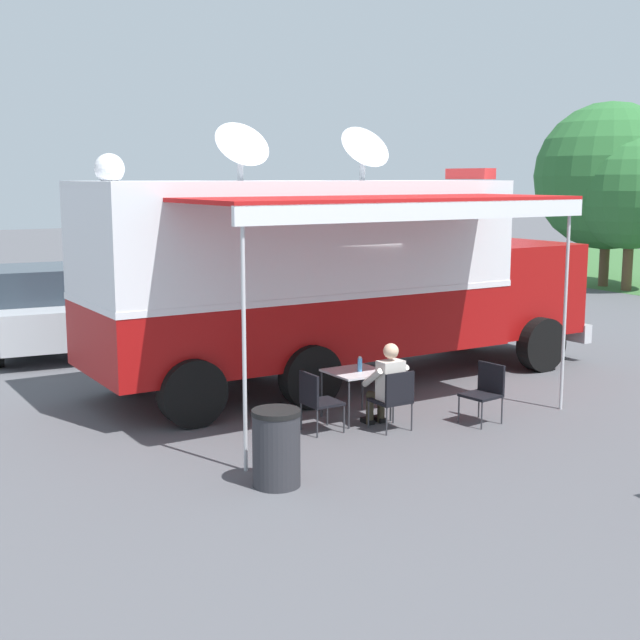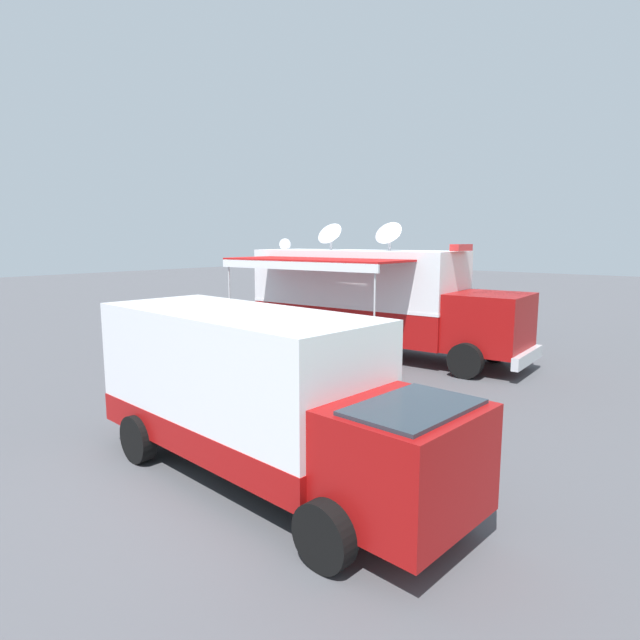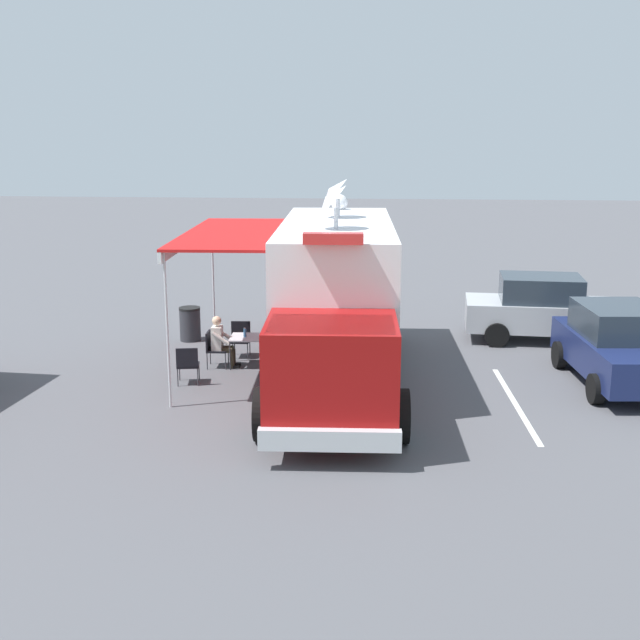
% 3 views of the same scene
% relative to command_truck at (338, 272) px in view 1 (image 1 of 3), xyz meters
% --- Properties ---
extents(ground_plane, '(100.00, 100.00, 0.00)m').
position_rel_command_truck_xyz_m(ground_plane, '(0.00, -0.75, -1.95)').
color(ground_plane, '#515156').
extents(lot_stripe, '(0.34, 4.80, 0.01)m').
position_rel_command_truck_xyz_m(lot_stripe, '(-3.87, 1.27, -1.94)').
color(lot_stripe, silver).
rests_on(lot_stripe, ground).
extents(command_truck, '(5.20, 9.59, 4.53)m').
position_rel_command_truck_xyz_m(command_truck, '(0.00, 0.00, 0.00)').
color(command_truck, '#9E0F0F').
rests_on(command_truck, ground).
extents(folding_table, '(0.84, 0.84, 0.73)m').
position_rel_command_truck_xyz_m(folding_table, '(2.16, -0.94, -1.27)').
color(folding_table, silver).
rests_on(folding_table, ground).
extents(water_bottle, '(0.07, 0.07, 0.22)m').
position_rel_command_truck_xyz_m(water_bottle, '(2.20, -0.91, -1.11)').
color(water_bottle, '#4C99D8').
rests_on(water_bottle, folding_table).
extents(folding_chair_at_table, '(0.50, 0.50, 0.87)m').
position_rel_command_truck_xyz_m(folding_chair_at_table, '(2.95, -0.79, -1.43)').
color(folding_chair_at_table, black).
rests_on(folding_chair_at_table, ground).
extents(folding_chair_beside_table, '(0.50, 0.50, 0.87)m').
position_rel_command_truck_xyz_m(folding_chair_beside_table, '(2.49, -1.79, -1.43)').
color(folding_chair_beside_table, black).
rests_on(folding_chair_beside_table, ground).
extents(folding_chair_spare_by_truck, '(0.55, 0.55, 0.87)m').
position_rel_command_truck_xyz_m(folding_chair_spare_by_truck, '(3.23, 0.62, -1.43)').
color(folding_chair_spare_by_truck, black).
rests_on(folding_chair_spare_by_truck, ground).
extents(seated_responder, '(0.67, 0.57, 1.25)m').
position_rel_command_truck_xyz_m(seated_responder, '(2.77, -0.80, -1.30)').
color(seated_responder, silver).
rests_on(seated_responder, ground).
extents(trash_bin, '(0.57, 0.57, 0.91)m').
position_rel_command_truck_xyz_m(trash_bin, '(4.12, -3.22, -1.49)').
color(trash_bin, '#2D2D33').
rests_on(trash_bin, ground).
extents(car_behind_truck, '(2.28, 4.34, 1.76)m').
position_rel_command_truck_xyz_m(car_behind_truck, '(-6.30, -0.25, -1.07)').
color(car_behind_truck, navy).
rests_on(car_behind_truck, ground).
extents(car_far_corner, '(4.31, 2.23, 1.76)m').
position_rel_command_truck_xyz_m(car_far_corner, '(-5.37, -4.06, -1.07)').
color(car_far_corner, '#B2B5BA').
rests_on(car_far_corner, ground).
extents(tree_far_left, '(4.77, 4.77, 5.98)m').
position_rel_command_truck_xyz_m(tree_far_left, '(-7.53, 14.55, 1.64)').
color(tree_far_left, brown).
rests_on(tree_far_left, ground).
extents(tree_left_of_centre, '(3.70, 3.70, 5.01)m').
position_rel_command_truck_xyz_m(tree_left_of_centre, '(-6.37, 14.34, 1.21)').
color(tree_left_of_centre, brown).
rests_on(tree_left_of_centre, ground).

